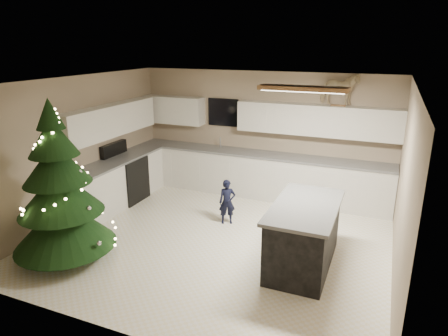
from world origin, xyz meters
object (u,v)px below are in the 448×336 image
Objects in this scene: bar_stool at (284,215)px; christmas_tree at (60,197)px; toddler at (227,202)px; island at (304,235)px; rocking_horse at (339,89)px.

christmas_tree reaches higher than bar_stool.
christmas_tree is 2.81m from toddler.
island reaches higher than toddler.
christmas_tree is 2.98× the size of toddler.
christmas_tree reaches higher than island.
toddler is (1.79, 2.09, -0.60)m from christmas_tree.
toddler is at bearing 150.55° from island.
rocking_horse reaches higher than toddler.
toddler is (-1.57, 0.88, -0.07)m from island.
toddler is 1.12× the size of rocking_horse.
rocking_horse is at bearing 76.16° from bar_stool.
bar_stool is 0.86× the size of rocking_horse.
bar_stool is at bearing 127.41° from island.
island is 3.60m from christmas_tree.
island is 3.15m from rocking_horse.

